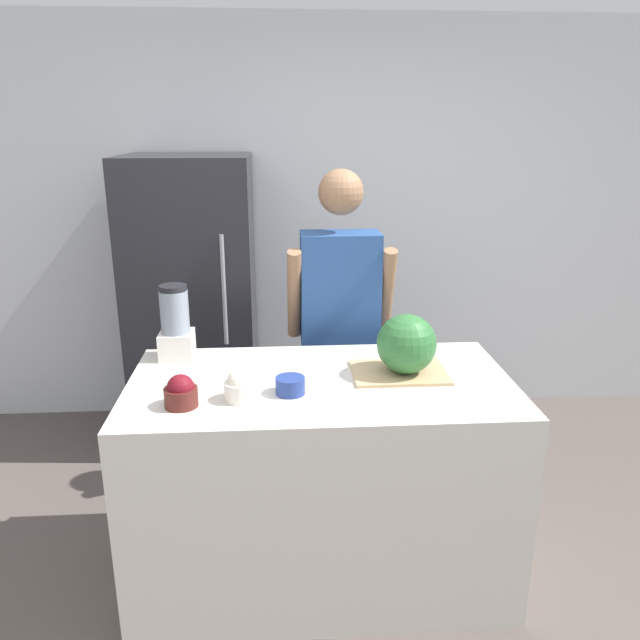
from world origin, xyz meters
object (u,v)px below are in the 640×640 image
(person, at_px, (340,332))
(bowl_small_blue, at_px, (290,386))
(bowl_cherries, at_px, (181,393))
(refrigerator, at_px, (194,304))
(watermelon, at_px, (407,344))
(bowl_cream, at_px, (240,387))
(blender, at_px, (176,325))

(person, bearing_deg, bowl_small_blue, -108.58)
(bowl_cherries, xyz_separation_m, bowl_small_blue, (0.41, 0.09, -0.02))
(refrigerator, distance_m, bowl_cherries, 1.56)
(watermelon, height_order, bowl_small_blue, watermelon)
(bowl_cherries, relative_size, bowl_cream, 1.02)
(watermelon, relative_size, bowl_cream, 2.02)
(person, bearing_deg, blender, -153.68)
(bowl_small_blue, bearing_deg, bowl_cherries, -168.11)
(refrigerator, bearing_deg, person, -37.59)
(person, distance_m, watermelon, 0.72)
(bowl_cherries, bearing_deg, blender, 99.97)
(bowl_cream, distance_m, bowl_small_blue, 0.20)
(person, distance_m, bowl_cherries, 1.14)
(watermelon, bearing_deg, refrigerator, 128.83)
(bowl_cream, bearing_deg, bowl_small_blue, 13.49)
(bowl_cream, relative_size, blender, 0.37)
(refrigerator, xyz_separation_m, bowl_cream, (0.37, -1.51, 0.09))
(bowl_cream, bearing_deg, watermelon, 16.60)
(bowl_cream, bearing_deg, person, 61.56)
(person, xyz_separation_m, bowl_cream, (-0.47, -0.87, 0.08))
(blender, bearing_deg, watermelon, -15.58)
(bowl_small_blue, distance_m, blender, 0.68)
(watermelon, height_order, bowl_cream, watermelon)
(watermelon, bearing_deg, bowl_cherries, -164.85)
(refrigerator, bearing_deg, bowl_cherries, -84.49)
(bowl_cream, height_order, bowl_small_blue, bowl_cream)
(refrigerator, height_order, person, refrigerator)
(person, height_order, bowl_cream, person)
(bowl_cream, bearing_deg, bowl_cherries, -169.55)
(bowl_small_blue, relative_size, blender, 0.34)
(refrigerator, distance_m, bowl_small_blue, 1.57)
(watermelon, xyz_separation_m, bowl_cherries, (-0.90, -0.24, -0.08))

